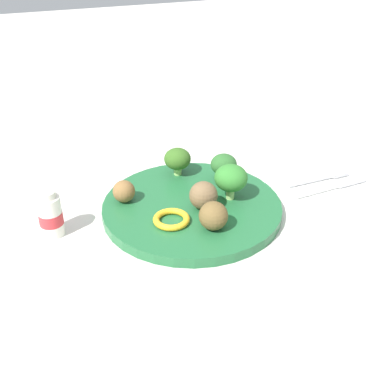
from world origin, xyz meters
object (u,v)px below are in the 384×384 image
Objects in this scene: broccoli_floret_mid_right at (224,165)px; yogurt_bottle at (51,215)px; knife at (333,186)px; broccoli_floret_front_right at (231,178)px; plate at (192,207)px; napkin at (322,184)px; meatball_near_rim at (124,191)px; meatball_front_left at (203,195)px; fork at (320,177)px; broccoli_floret_center at (178,159)px; pepper_ring_mid_left at (171,219)px; meatball_center at (211,216)px.

yogurt_bottle reaches higher than broccoli_floret_mid_right.
knife is at bearing -7.59° from yogurt_bottle.
broccoli_floret_front_right is 0.27m from yogurt_bottle.
napkin is (0.24, -0.02, -0.01)m from plate.
knife is 0.46m from yogurt_bottle.
meatball_near_rim is at bearing 10.55° from yogurt_bottle.
yogurt_bottle reaches higher than meatball_front_left.
broccoli_floret_mid_right is (0.02, 0.06, -0.01)m from broccoli_floret_front_right.
fork is (0.25, 0.00, -0.00)m from plate.
broccoli_floret_mid_right reaches higher than knife.
napkin is at bearing -26.80° from broccoli_floret_center.
yogurt_bottle reaches higher than napkin.
broccoli_floret_mid_right is 1.11× the size of meatball_front_left.
pepper_ring_mid_left is 0.30m from fork.
fork reaches higher than napkin.
meatball_near_rim is at bearing 126.15° from meatball_center.
meatball_front_left is 0.23m from yogurt_bottle.
yogurt_bottle is at bearing 168.03° from meatball_front_left.
napkin is at bearing 4.02° from pepper_ring_mid_left.
fork is at bearing 66.00° from napkin.
broccoli_floret_front_right is at bearing -175.87° from fork.
meatball_near_rim is at bearing 152.64° from plate.
meatball_front_left is 0.61× the size of yogurt_bottle.
meatball_center is 0.29× the size of knife.
plate is 2.33× the size of fork.
broccoli_floret_front_right is at bearing 12.64° from pepper_ring_mid_left.
broccoli_floret_center is 0.12m from meatball_near_rim.
yogurt_bottle is at bearing 172.41° from knife.
meatball_front_left is at bearing -33.09° from meatball_near_rim.
yogurt_bottle reaches higher than fork.
broccoli_floret_front_right is at bearing -8.14° from yogurt_bottle.
broccoli_floret_center is 0.27m from knife.
yogurt_bottle is (-0.27, 0.04, -0.02)m from broccoli_floret_front_right.
meatball_front_left is at bearing -171.07° from broccoli_floret_front_right.
broccoli_floret_center reaches higher than meatball_center.
meatball_center is at bearing -26.35° from yogurt_bottle.
napkin is 0.45m from yogurt_bottle.
plate is at bearing 169.32° from broccoli_floret_front_right.
fork is at bearing 7.32° from pepper_ring_mid_left.
pepper_ring_mid_left is (-0.06, -0.02, -0.02)m from meatball_front_left.
knife is at bearing -68.60° from napkin.
meatball_front_left reaches higher than napkin.
broccoli_floret_mid_right reaches higher than napkin.
pepper_ring_mid_left is (-0.07, -0.13, -0.02)m from broccoli_floret_center.
plate is at bearing 36.46° from pepper_ring_mid_left.
broccoli_floret_front_right reaches higher than meatball_near_rim.
knife is at bearing -13.57° from meatball_near_rim.
broccoli_floret_center reaches higher than meatball_front_left.
napkin is at bearing -114.00° from fork.
broccoli_floret_mid_right is 0.09m from meatball_front_left.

